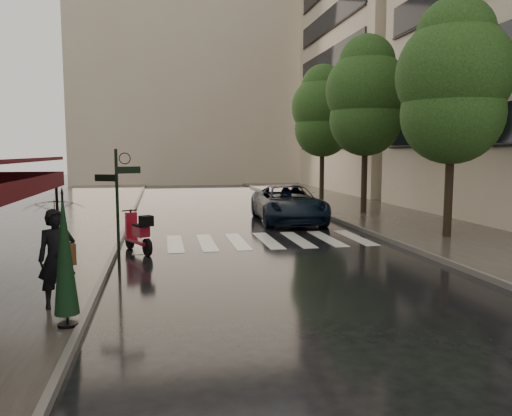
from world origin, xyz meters
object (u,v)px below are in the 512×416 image
object	(u,v)px
scooter	(139,234)
parasol_front	(65,254)
parked_car	(288,204)
pedestrian_with_umbrella	(55,218)

from	to	relation	value
scooter	parasol_front	bearing A→B (deg)	-122.55
scooter	parked_car	size ratio (longest dim) A/B	0.31
pedestrian_with_umbrella	scooter	size ratio (longest dim) A/B	1.47
scooter	parked_car	world-z (taller)	parked_car
scooter	parasol_front	xyz separation A→B (m)	(-0.90, -6.67, 0.77)
pedestrian_with_umbrella	scooter	world-z (taller)	pedestrian_with_umbrella
pedestrian_with_umbrella	scooter	bearing A→B (deg)	60.06
parked_car	parasol_front	world-z (taller)	parasol_front
scooter	parasol_front	size ratio (longest dim) A/B	0.77
parked_car	scooter	bearing A→B (deg)	-134.68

